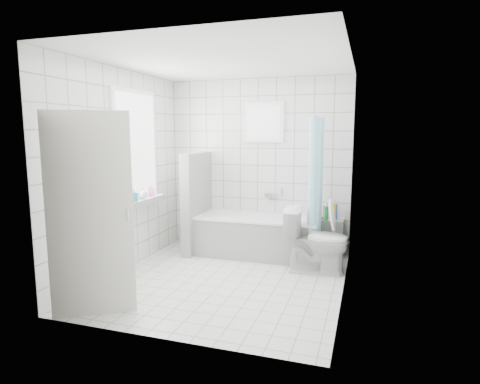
% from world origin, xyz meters
% --- Properties ---
extents(ground, '(3.00, 3.00, 0.00)m').
position_xyz_m(ground, '(0.00, 0.00, 0.00)').
color(ground, white).
rests_on(ground, ground).
extents(ceiling, '(3.00, 3.00, 0.00)m').
position_xyz_m(ceiling, '(0.00, 0.00, 2.60)').
color(ceiling, white).
rests_on(ceiling, ground).
extents(wall_back, '(2.80, 0.02, 2.60)m').
position_xyz_m(wall_back, '(0.00, 1.50, 1.30)').
color(wall_back, white).
rests_on(wall_back, ground).
extents(wall_front, '(2.80, 0.02, 2.60)m').
position_xyz_m(wall_front, '(0.00, -1.50, 1.30)').
color(wall_front, white).
rests_on(wall_front, ground).
extents(wall_left, '(0.02, 3.00, 2.60)m').
position_xyz_m(wall_left, '(-1.40, 0.00, 1.30)').
color(wall_left, white).
rests_on(wall_left, ground).
extents(wall_right, '(0.02, 3.00, 2.60)m').
position_xyz_m(wall_right, '(1.40, 0.00, 1.30)').
color(wall_right, white).
rests_on(wall_right, ground).
extents(window_left, '(0.01, 0.90, 1.40)m').
position_xyz_m(window_left, '(-1.35, 0.30, 1.60)').
color(window_left, white).
rests_on(window_left, wall_left).
extents(window_back, '(0.50, 0.01, 0.50)m').
position_xyz_m(window_back, '(0.10, 1.46, 1.95)').
color(window_back, white).
rests_on(window_back, wall_back).
extents(window_sill, '(0.18, 1.02, 0.08)m').
position_xyz_m(window_sill, '(-1.31, 0.30, 0.86)').
color(window_sill, white).
rests_on(window_sill, wall_left).
extents(door, '(0.70, 0.46, 2.00)m').
position_xyz_m(door, '(-0.91, -1.27, 1.00)').
color(door, silver).
rests_on(door, ground).
extents(bathtub, '(1.78, 0.77, 0.58)m').
position_xyz_m(bathtub, '(0.12, 1.12, 0.29)').
color(bathtub, white).
rests_on(bathtub, ground).
extents(partition_wall, '(0.15, 0.85, 1.50)m').
position_xyz_m(partition_wall, '(-0.84, 1.07, 0.75)').
color(partition_wall, white).
rests_on(partition_wall, ground).
extents(tiled_ledge, '(0.40, 0.24, 0.55)m').
position_xyz_m(tiled_ledge, '(1.12, 1.38, 0.28)').
color(tiled_ledge, white).
rests_on(tiled_ledge, ground).
extents(toilet, '(0.84, 0.50, 0.84)m').
position_xyz_m(toilet, '(1.03, 0.65, 0.42)').
color(toilet, white).
rests_on(toilet, ground).
extents(curtain_rod, '(0.02, 0.80, 0.02)m').
position_xyz_m(curtain_rod, '(0.95, 1.10, 2.00)').
color(curtain_rod, silver).
rests_on(curtain_rod, wall_back).
extents(shower_curtain, '(0.14, 0.48, 1.78)m').
position_xyz_m(shower_curtain, '(0.95, 0.97, 1.10)').
color(shower_curtain, '#56DAFD').
rests_on(shower_curtain, curtain_rod).
extents(tub_faucet, '(0.18, 0.06, 0.06)m').
position_xyz_m(tub_faucet, '(0.22, 1.46, 0.85)').
color(tub_faucet, silver).
rests_on(tub_faucet, wall_back).
extents(sill_bottles, '(0.15, 0.70, 0.33)m').
position_xyz_m(sill_bottles, '(-1.30, 0.14, 1.03)').
color(sill_bottles, '#2C9DC8').
rests_on(sill_bottles, window_sill).
extents(ledge_bottles, '(0.21, 0.18, 0.25)m').
position_xyz_m(ledge_bottles, '(1.13, 1.35, 0.66)').
color(ledge_bottles, blue).
rests_on(ledge_bottles, tiled_ledge).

